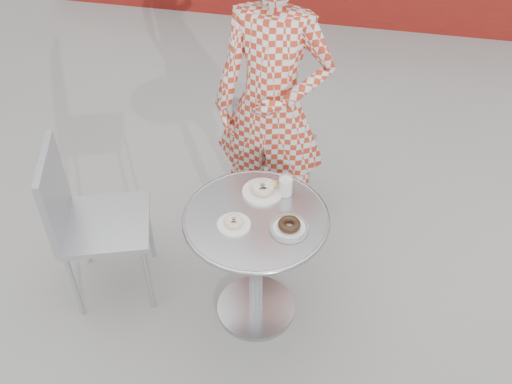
% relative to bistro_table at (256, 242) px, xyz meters
% --- Properties ---
extents(ground, '(60.00, 60.00, 0.00)m').
position_rel_bistro_table_xyz_m(ground, '(-0.03, 0.03, -0.53)').
color(ground, '#A09E98').
rests_on(ground, ground).
extents(bistro_table, '(0.70, 0.70, 0.71)m').
position_rel_bistro_table_xyz_m(bistro_table, '(0.00, 0.00, 0.00)').
color(bistro_table, '#BABABF').
rests_on(bistro_table, ground).
extents(chair_far, '(0.47, 0.47, 0.84)m').
position_rel_bistro_table_xyz_m(chair_far, '(-0.07, 0.91, -0.28)').
color(chair_far, '#AEB1B6').
rests_on(chair_far, ground).
extents(chair_left, '(0.57, 0.57, 0.93)m').
position_rel_bistro_table_xyz_m(chair_left, '(-0.81, 0.01, -0.25)').
color(chair_left, '#AEB1B6').
rests_on(chair_left, ground).
extents(seated_person, '(0.68, 0.48, 1.76)m').
position_rel_bistro_table_xyz_m(seated_person, '(-0.05, 0.67, 0.35)').
color(seated_person, '#B9341C').
rests_on(seated_person, ground).
extents(plate_far, '(0.20, 0.20, 0.05)m').
position_rel_bistro_table_xyz_m(plate_far, '(-0.00, 0.17, 0.19)').
color(plate_far, white).
rests_on(plate_far, bistro_table).
extents(plate_near, '(0.16, 0.16, 0.04)m').
position_rel_bistro_table_xyz_m(plate_near, '(-0.09, -0.08, 0.19)').
color(plate_near, white).
rests_on(plate_near, bistro_table).
extents(plate_checker, '(0.18, 0.18, 0.05)m').
position_rel_bistro_table_xyz_m(plate_checker, '(0.16, -0.05, 0.19)').
color(plate_checker, white).
rests_on(plate_checker, bistro_table).
extents(milk_cup, '(0.07, 0.07, 0.11)m').
position_rel_bistro_table_xyz_m(milk_cup, '(0.11, 0.19, 0.22)').
color(milk_cup, white).
rests_on(milk_cup, bistro_table).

